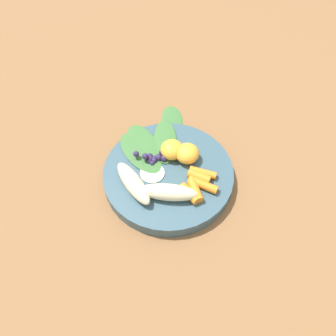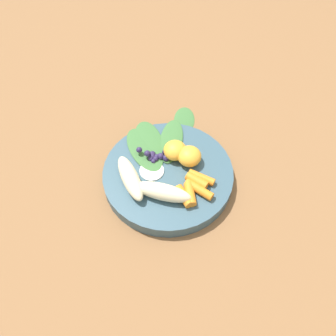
# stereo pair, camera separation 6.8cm
# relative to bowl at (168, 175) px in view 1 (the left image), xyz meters

# --- Properties ---
(ground_plane) EXTENTS (2.40, 2.40, 0.00)m
(ground_plane) POSITION_rel_bowl_xyz_m (0.00, 0.00, -0.01)
(ground_plane) COLOR brown
(bowl) EXTENTS (0.27, 0.27, 0.03)m
(bowl) POSITION_rel_bowl_xyz_m (0.00, 0.00, 0.00)
(bowl) COLOR #385666
(bowl) RESTS_ON ground_plane
(banana_peeled_left) EXTENTS (0.12, 0.04, 0.03)m
(banana_peeled_left) POSITION_rel_bowl_xyz_m (-0.00, 0.06, 0.03)
(banana_peeled_left) COLOR beige
(banana_peeled_left) RESTS_ON bowl
(banana_peeled_right) EXTENTS (0.09, 0.11, 0.03)m
(banana_peeled_right) POSITION_rel_bowl_xyz_m (0.07, 0.04, 0.03)
(banana_peeled_right) COLOR beige
(banana_peeled_right) RESTS_ON bowl
(orange_segment_near) EXTENTS (0.05, 0.05, 0.04)m
(orange_segment_near) POSITION_rel_bowl_xyz_m (-0.01, -0.04, 0.03)
(orange_segment_near) COLOR #F4A833
(orange_segment_near) RESTS_ON bowl
(orange_segment_far) EXTENTS (0.05, 0.05, 0.04)m
(orange_segment_far) POSITION_rel_bowl_xyz_m (-0.04, -0.03, 0.03)
(orange_segment_far) COLOR #F4A833
(orange_segment_far) RESTS_ON bowl
(carrot_front) EXTENTS (0.04, 0.05, 0.02)m
(carrot_front) POSITION_rel_bowl_xyz_m (-0.04, 0.06, 0.02)
(carrot_front) COLOR orange
(carrot_front) RESTS_ON bowl
(carrot_mid_left) EXTENTS (0.03, 0.05, 0.02)m
(carrot_mid_left) POSITION_rel_bowl_xyz_m (-0.05, 0.05, 0.02)
(carrot_mid_left) COLOR orange
(carrot_mid_left) RESTS_ON bowl
(carrot_mid_right) EXTENTS (0.06, 0.04, 0.02)m
(carrot_mid_right) POSITION_rel_bowl_xyz_m (-0.07, 0.04, 0.02)
(carrot_mid_right) COLOR orange
(carrot_mid_right) RESTS_ON bowl
(carrot_rear) EXTENTS (0.05, 0.04, 0.02)m
(carrot_rear) POSITION_rel_bowl_xyz_m (-0.06, 0.02, 0.02)
(carrot_rear) COLOR orange
(carrot_rear) RESTS_ON bowl
(carrot_small) EXTENTS (0.06, 0.03, 0.02)m
(carrot_small) POSITION_rel_bowl_xyz_m (-0.07, 0.01, 0.02)
(carrot_small) COLOR orange
(carrot_small) RESTS_ON bowl
(blueberry_pile) EXTENTS (0.07, 0.04, 0.02)m
(blueberry_pile) POSITION_rel_bowl_xyz_m (0.03, -0.03, 0.02)
(blueberry_pile) COLOR #2D234C
(blueberry_pile) RESTS_ON bowl
(coconut_shred_patch) EXTENTS (0.05, 0.05, 0.00)m
(coconut_shred_patch) POSITION_rel_bowl_xyz_m (0.03, 0.01, 0.02)
(coconut_shred_patch) COLOR white
(coconut_shred_patch) RESTS_ON bowl
(kale_leaf_left) EXTENTS (0.05, 0.13, 0.01)m
(kale_leaf_left) POSITION_rel_bowl_xyz_m (0.01, -0.08, 0.02)
(kale_leaf_left) COLOR #3D7038
(kale_leaf_left) RESTS_ON bowl
(kale_leaf_right) EXTENTS (0.11, 0.14, 0.01)m
(kale_leaf_right) POSITION_rel_bowl_xyz_m (0.05, -0.07, 0.02)
(kale_leaf_right) COLOR #3D7038
(kale_leaf_right) RESTS_ON bowl
(kale_leaf_rear) EXTENTS (0.13, 0.14, 0.01)m
(kale_leaf_rear) POSITION_rel_bowl_xyz_m (0.06, -0.05, 0.02)
(kale_leaf_rear) COLOR #3D7038
(kale_leaf_rear) RESTS_ON bowl
(kale_leaf_stray) EXTENTS (0.06, 0.09, 0.01)m
(kale_leaf_stray) POSITION_rel_bowl_xyz_m (-0.01, -0.18, -0.01)
(kale_leaf_stray) COLOR #3D7038
(kale_leaf_stray) RESTS_ON ground_plane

